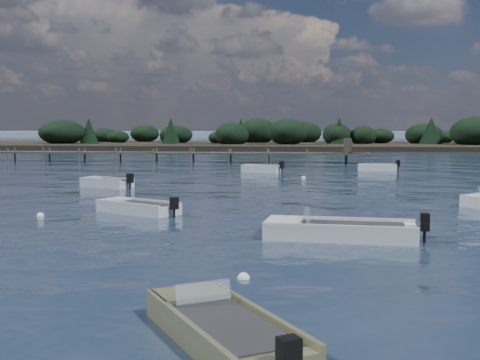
# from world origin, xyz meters

# --- Properties ---
(ground) EXTENTS (400.00, 400.00, 0.00)m
(ground) POSITION_xyz_m (0.00, 60.00, 0.00)
(ground) COLOR #162234
(ground) RESTS_ON ground
(tender_far_white) EXTENTS (3.75, 2.29, 1.26)m
(tender_far_white) POSITION_xyz_m (-4.20, 33.21, 0.18)
(tender_far_white) COLOR silver
(tender_far_white) RESTS_ON ground
(tender_far_grey) EXTENTS (3.84, 2.66, 1.24)m
(tender_far_grey) POSITION_xyz_m (-13.04, 19.02, 0.17)
(tender_far_grey) COLOR silver
(tender_far_grey) RESTS_ON ground
(dinghy_near_olive) EXTENTS (3.56, 4.39, 1.11)m
(dinghy_near_olive) POSITION_xyz_m (-1.61, -7.85, 0.14)
(dinghy_near_olive) COLOR #6F6D4A
(dinghy_near_olive) RESTS_ON ground
(dinghy_mid_grey) EXTENTS (4.19, 3.24, 1.09)m
(dinghy_mid_grey) POSITION_xyz_m (-7.76, 7.94, 0.15)
(dinghy_mid_grey) COLOR silver
(dinghy_mid_grey) RESTS_ON ground
(dinghy_mid_white_a) EXTENTS (5.59, 2.38, 1.29)m
(dinghy_mid_white_a) POSITION_xyz_m (0.95, 2.57, 0.17)
(dinghy_mid_white_a) COLOR silver
(dinghy_mid_white_a) RESTS_ON ground
(tender_far_grey_b) EXTENTS (3.65, 1.58, 1.23)m
(tender_far_grey_b) POSITION_xyz_m (5.90, 36.20, 0.17)
(tender_far_grey_b) COLOR silver
(tender_far_grey_b) RESTS_ON ground
(buoy_a) EXTENTS (0.32, 0.32, 0.32)m
(buoy_a) POSITION_xyz_m (-1.73, -3.32, 0.00)
(buoy_a) COLOR white
(buoy_a) RESTS_ON ground
(buoy_c) EXTENTS (0.32, 0.32, 0.32)m
(buoy_c) POSITION_xyz_m (-11.67, 6.44, 0.00)
(buoy_c) COLOR white
(buoy_c) RESTS_ON ground
(buoy_e) EXTENTS (0.32, 0.32, 0.32)m
(buoy_e) POSITION_xyz_m (-0.54, 27.58, 0.00)
(buoy_e) COLOR white
(buoy_e) RESTS_ON ground
(buoy_extra_a) EXTENTS (0.32, 0.32, 0.32)m
(buoy_extra_a) POSITION_xyz_m (0.44, 6.69, 0.00)
(buoy_extra_a) COLOR white
(buoy_extra_a) RESTS_ON ground
(jetty) EXTENTS (64.50, 3.20, 3.40)m
(jetty) POSITION_xyz_m (-21.74, 47.99, 0.98)
(jetty) COLOR #474034
(jetty) RESTS_ON ground
(far_headland) EXTENTS (190.00, 40.00, 5.80)m
(far_headland) POSITION_xyz_m (25.00, 100.00, 1.96)
(far_headland) COLOR black
(far_headland) RESTS_ON ground
(distant_haze) EXTENTS (280.00, 20.00, 2.40)m
(distant_haze) POSITION_xyz_m (-90.00, 230.00, 0.00)
(distant_haze) COLOR #93A9B5
(distant_haze) RESTS_ON ground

